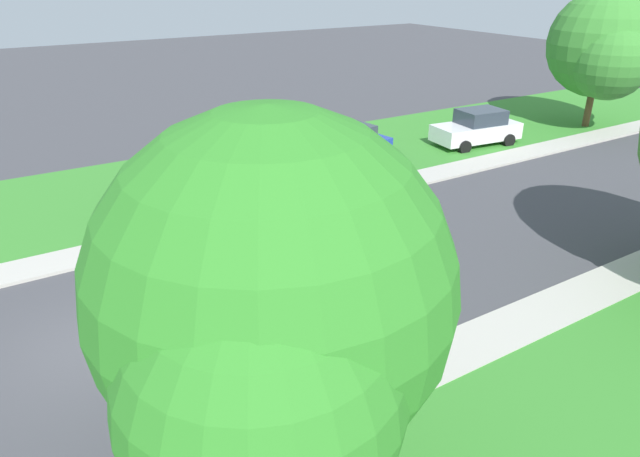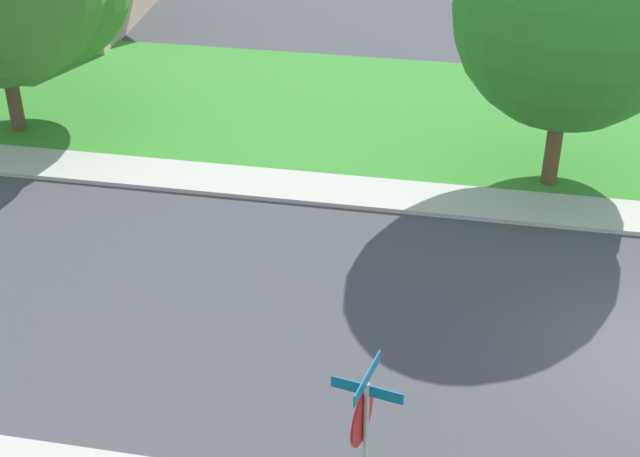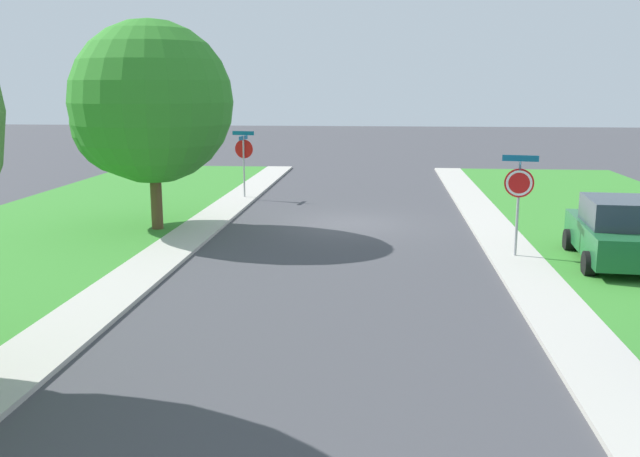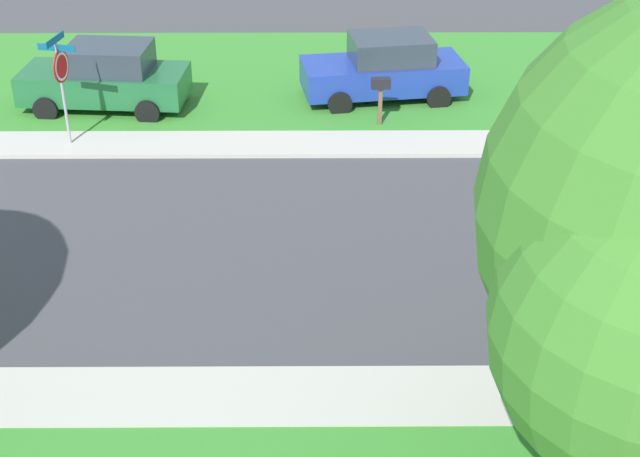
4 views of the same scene
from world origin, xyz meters
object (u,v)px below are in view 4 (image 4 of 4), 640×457
Objects in this scene: car_green_across_road at (106,78)px; mailbox at (381,90)px; stop_sign_far_corner at (61,73)px; car_blue_behind_trees at (385,69)px.

mailbox is (1.26, 7.14, 0.14)m from car_green_across_road.
car_blue_behind_trees is at bearing 111.38° from stop_sign_far_corner.
car_green_across_road is 7.26m from mailbox.
stop_sign_far_corner reaches higher than mailbox.
car_blue_behind_trees is (-3.06, 7.83, -1.01)m from stop_sign_far_corner.
car_green_across_road is 3.38× the size of mailbox.
car_blue_behind_trees is at bearing 172.92° from mailbox.
stop_sign_far_corner is at bearing -81.31° from mailbox.
stop_sign_far_corner is 2.11× the size of mailbox.
car_blue_behind_trees is 1.02× the size of car_green_across_road.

